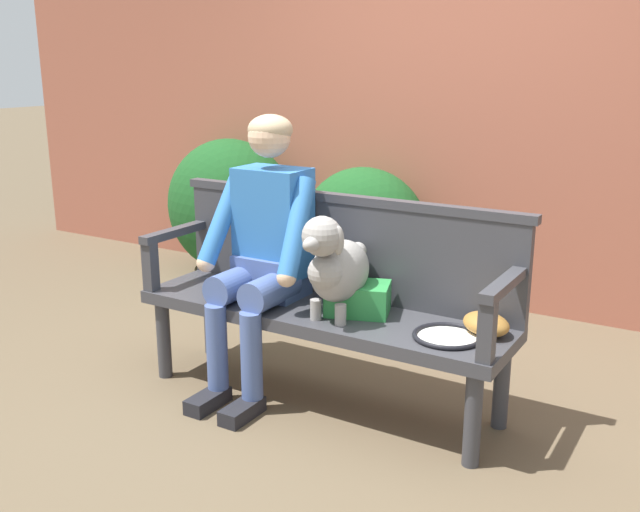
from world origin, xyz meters
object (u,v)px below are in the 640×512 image
Objects in this scene: garden_bench at (320,320)px; tennis_racket at (452,334)px; dog_on_bench at (335,266)px; baseball_glove at (486,324)px; sports_bag at (358,298)px; person_seated at (264,244)px.

tennis_racket is at bearing -1.98° from garden_bench.
tennis_racket is at bearing 5.92° from dog_on_bench.
dog_on_bench is at bearing -31.69° from garden_bench.
baseball_glove is 0.79× the size of sports_bag.
sports_bag is at bearing 9.29° from garden_bench.
tennis_racket is (0.53, 0.05, -0.23)m from dog_on_bench.
sports_bag is (-0.58, -0.05, 0.03)m from baseball_glove.
tennis_racket reaches higher than garden_bench.
person_seated reaches higher than baseball_glove.
sports_bag is at bearing 173.67° from tennis_racket.
baseball_glove is at bearing 13.73° from dog_on_bench.
garden_bench is 3.68× the size of dog_on_bench.
person_seated is 0.44m from dog_on_bench.
person_seated is 6.06× the size of baseball_glove.
tennis_racket is at bearing -0.67° from person_seated.
garden_bench is at bearing 148.31° from dog_on_bench.
sports_bag reaches higher than garden_bench.
dog_on_bench is (0.13, -0.08, 0.30)m from garden_bench.
person_seated is at bearing 179.33° from tennis_racket.
garden_bench is 0.66m from tennis_racket.
person_seated is 1.10m from baseball_glove.
dog_on_bench is at bearing -133.73° from baseball_glove.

